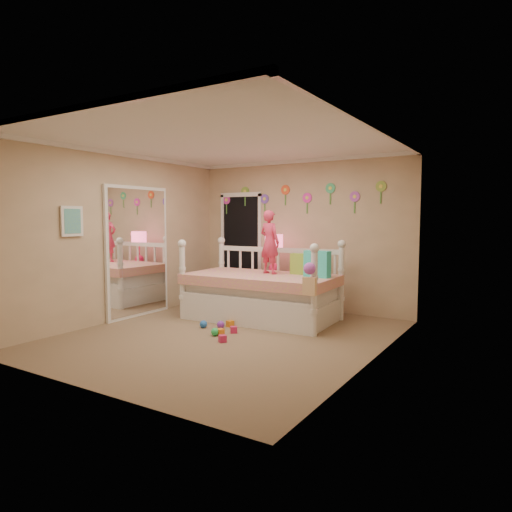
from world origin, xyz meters
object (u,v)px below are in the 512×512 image
Objects in this scene: table_lamp at (274,248)px; child at (270,242)px; nightstand at (274,292)px; daybed at (261,279)px.

child is at bearing -66.61° from table_lamp.
nightstand is at bearing -54.17° from child.
nightstand is at bearing -90.00° from table_lamp.
child is 1.48× the size of table_lamp.
daybed is at bearing 71.80° from child.
daybed is at bearing -83.33° from nightstand.
child is at bearing 56.93° from daybed.
child is 1.58× the size of nightstand.
daybed is 3.49× the size of table_lamp.
child is at bearing -73.83° from nightstand.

